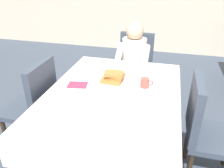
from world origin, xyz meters
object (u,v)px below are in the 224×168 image
Objects in this scene: dining_table_main at (113,101)px; diner_person at (133,59)px; breakfast_stack at (113,77)px; spoon_near_edge at (106,100)px; fork_left_of_plate at (93,81)px; knife_right_of_plate at (133,86)px; chair_diner at (135,64)px; cup_coffee at (145,83)px; chair_left_side at (35,101)px; syrup_pitcher at (89,69)px; chair_right_side at (204,126)px; plate_breakfast at (113,82)px.

dining_table_main is 1.01m from diner_person.
breakfast_stack reaches higher than spoon_near_edge.
fork_left_of_plate is (-0.23, 0.15, 0.09)m from dining_table_main.
knife_right_of_plate is at bearing 44.97° from dining_table_main.
cup_coffee is (0.24, -1.01, 0.25)m from chair_diner.
chair_diner is at bearing 103.45° from cup_coffee.
breakfast_stack reaches higher than cup_coffee.
syrup_pitcher is (0.44, 0.33, 0.25)m from chair_left_side.
chair_right_side reaches higher than fork_left_of_plate.
cup_coffee is at bearing 103.45° from chair_diner.
cup_coffee is 0.63× the size of fork_left_of_plate.
diner_person is 5.53× the size of breakfast_stack.
dining_table_main is at bearing 63.39° from spoon_near_edge.
dining_table_main is 0.23m from knife_right_of_plate.
knife_right_of_plate is (0.92, 0.15, 0.21)m from chair_left_side.
knife_right_of_plate is (-0.10, -0.01, -0.04)m from cup_coffee.
knife_right_of_plate is at bearing -6.01° from plate_breakfast.
chair_left_side is at bearing -90.00° from chair_right_side.
cup_coffee reaches higher than syrup_pitcher.
breakfast_stack is (-0.05, -1.00, 0.27)m from chair_diner.
knife_right_of_plate is (0.14, -1.02, 0.21)m from chair_diner.
chair_diner is at bearing 71.89° from spoon_near_edge.
spoon_near_edge is at bearing -147.35° from fork_left_of_plate.
chair_right_side is 0.87m from breakfast_stack.
dining_table_main is at bearing 89.58° from chair_diner.
dining_table_main is at bearing -126.26° from fork_left_of_plate.
diner_person is 1.28m from chair_right_side.
chair_right_side is 0.86m from plate_breakfast.
knife_right_of_plate is (0.14, -0.86, 0.07)m from diner_person.
syrup_pitcher is at bearing 151.02° from breakfast_stack.
plate_breakfast is at bearing -101.91° from chair_right_side.
diner_person is 0.86m from breakfast_stack.
chair_diner reaches higher than fork_left_of_plate.
diner_person is 0.85m from plate_breakfast.
chair_left_side is 1.06m from cup_coffee.
breakfast_stack is 0.31m from spoon_near_edge.
plate_breakfast is (-0.81, 0.17, 0.22)m from chair_right_side.
breakfast_stack is 1.35× the size of spoon_near_edge.
fork_left_of_plate is at bearing 76.87° from chair_diner.
plate_breakfast is 0.33m from syrup_pitcher.
cup_coffee is at bearing -1.71° from breakfast_stack.
chair_diner reaches higher than dining_table_main.
fork_left_of_plate is at bearing -173.99° from plate_breakfast.
spoon_near_edge is (-0.02, -0.14, 0.09)m from dining_table_main.
dining_table_main is 7.62× the size of knife_right_of_plate.
chair_right_side is 1.17m from syrup_pitcher.
spoon_near_edge is at bearing 88.38° from diner_person.
chair_right_side reaches higher than knife_right_of_plate.
cup_coffee is 0.11m from knife_right_of_plate.
fork_left_of_plate is (-0.24, -0.86, 0.07)m from diner_person.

